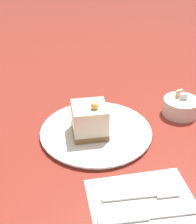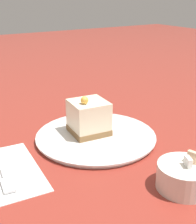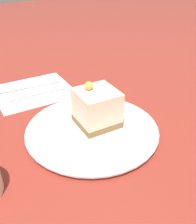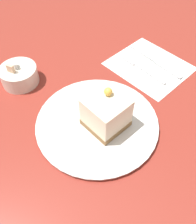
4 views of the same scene
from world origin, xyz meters
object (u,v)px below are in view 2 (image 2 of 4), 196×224
object	(u,v)px
plate	(96,136)
cake_slice	(89,117)
fork	(4,174)
sugar_bowl	(186,176)

from	to	relation	value
plate	cake_slice	distance (m)	0.05
fork	sugar_bowl	distance (m)	0.34
sugar_bowl	plate	bearing A→B (deg)	-82.20
cake_slice	fork	bearing A→B (deg)	21.10
sugar_bowl	fork	bearing A→B (deg)	-37.71
plate	cake_slice	world-z (taller)	cake_slice
fork	sugar_bowl	xyz separation A→B (m)	(-0.27, 0.21, 0.02)
plate	fork	xyz separation A→B (m)	(0.24, 0.05, -0.00)
fork	cake_slice	bearing A→B (deg)	-156.85
cake_slice	sugar_bowl	xyz separation A→B (m)	(-0.04, 0.28, -0.03)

